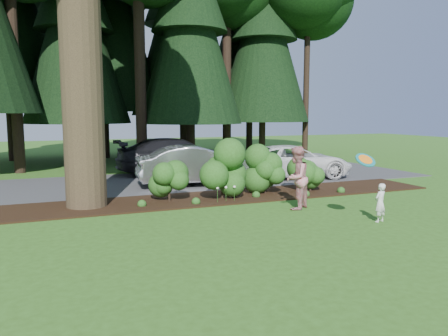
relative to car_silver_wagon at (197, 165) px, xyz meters
name	(u,v)px	position (x,y,z in m)	size (l,w,h in m)	color
ground	(268,218)	(0.06, -6.09, -0.83)	(80.00, 80.00, 0.00)	#305618
mulch_bed	(225,197)	(0.06, -2.84, -0.81)	(16.00, 2.50, 0.05)	black
driveway	(189,180)	(0.06, 1.41, -0.82)	(22.00, 6.00, 0.03)	#38383A
shrub_row	(246,174)	(0.83, -2.95, -0.02)	(6.53, 1.60, 1.61)	#254B17
lily_cluster	(226,188)	(-0.24, -3.69, -0.34)	(0.69, 0.09, 0.57)	#254B17
tree_wall	(147,3)	(0.31, 10.29, 8.67)	(25.66, 12.15, 17.09)	black
car_silver_wagon	(197,165)	(0.00, 0.00, 0.00)	(1.70, 4.87, 1.60)	#BABABF
car_white_suv	(293,161)	(4.72, 0.37, -0.07)	(2.43, 5.27, 1.46)	white
car_dark_suv	(177,156)	(0.22, 3.71, 0.05)	(2.39, 5.88, 1.71)	black
child	(380,203)	(2.68, -7.58, -0.30)	(0.39, 0.25, 1.06)	silver
adult	(296,178)	(1.42, -5.33, 0.14)	(0.94, 0.73, 1.94)	#AD172E
frisbee	(365,160)	(2.00, -7.72, 0.91)	(0.53, 0.45, 0.33)	#156F77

